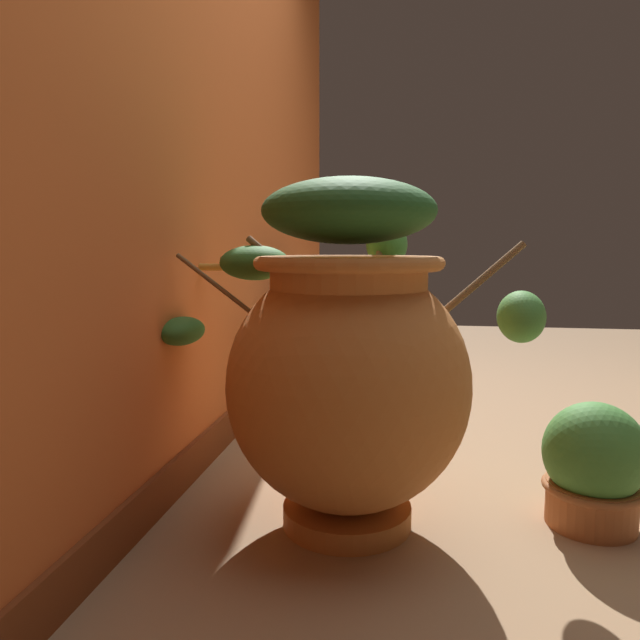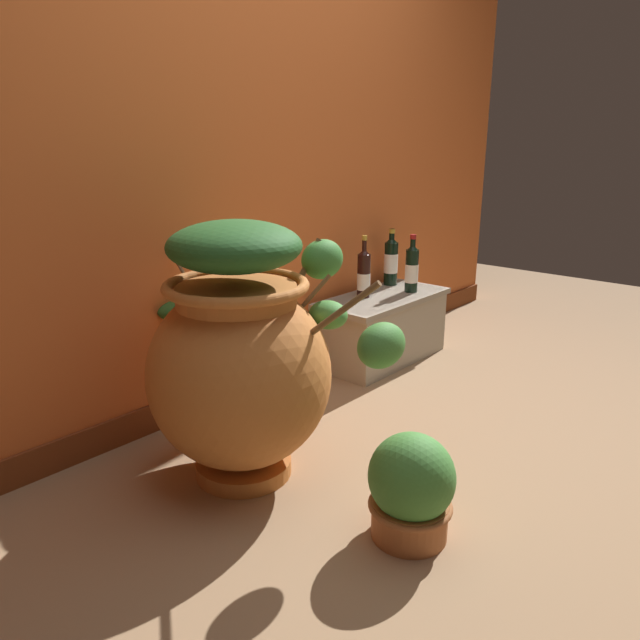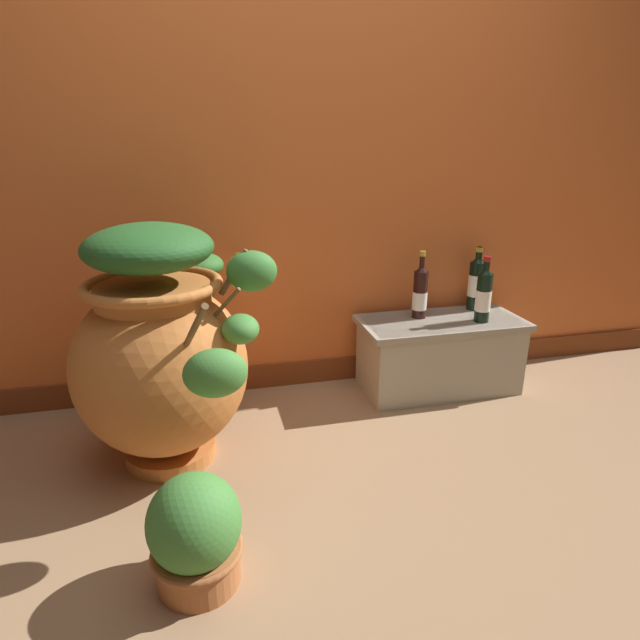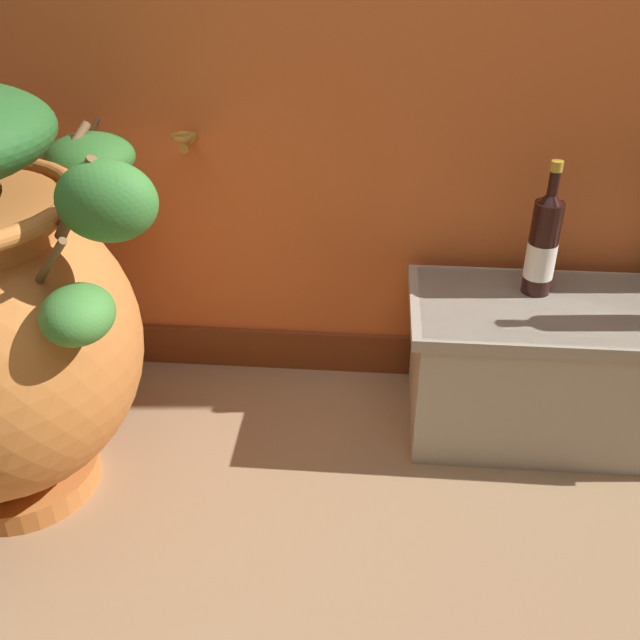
{
  "view_description": "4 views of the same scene",
  "coord_description": "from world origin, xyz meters",
  "px_view_note": "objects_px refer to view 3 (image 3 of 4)",
  "views": [
    {
      "loc": [
        -2.13,
        0.4,
        0.76
      ],
      "look_at": [
        0.09,
        0.76,
        0.47
      ],
      "focal_mm": 32.64,
      "sensor_mm": 36.0,
      "label": 1
    },
    {
      "loc": [
        -1.88,
        -0.92,
        1.18
      ],
      "look_at": [
        0.04,
        0.78,
        0.39
      ],
      "focal_mm": 33.07,
      "sensor_mm": 36.0,
      "label": 2
    },
    {
      "loc": [
        -0.47,
        -1.29,
        1.19
      ],
      "look_at": [
        0.02,
        0.7,
        0.48
      ],
      "focal_mm": 28.9,
      "sensor_mm": 36.0,
      "label": 3
    },
    {
      "loc": [
        0.18,
        -0.65,
        1.23
      ],
      "look_at": [
        0.06,
        0.83,
        0.33
      ],
      "focal_mm": 40.54,
      "sensor_mm": 36.0,
      "label": 4
    }
  ],
  "objects_px": {
    "terracotta_urn": "(163,351)",
    "potted_shrub": "(196,534)",
    "wine_bottle_middle": "(476,282)",
    "wine_bottle_right": "(484,294)",
    "wine_bottle_left": "(420,292)"
  },
  "relations": [
    {
      "from": "wine_bottle_left",
      "to": "potted_shrub",
      "type": "bearing_deg",
      "value": -136.95
    },
    {
      "from": "wine_bottle_right",
      "to": "wine_bottle_middle",
      "type": "bearing_deg",
      "value": 70.8
    },
    {
      "from": "wine_bottle_left",
      "to": "wine_bottle_right",
      "type": "xyz_separation_m",
      "value": [
        0.27,
        -0.13,
        0.01
      ]
    },
    {
      "from": "wine_bottle_right",
      "to": "terracotta_urn",
      "type": "bearing_deg",
      "value": -170.22
    },
    {
      "from": "potted_shrub",
      "to": "wine_bottle_middle",
      "type": "bearing_deg",
      "value": 37.15
    },
    {
      "from": "wine_bottle_middle",
      "to": "wine_bottle_right",
      "type": "xyz_separation_m",
      "value": [
        -0.06,
        -0.18,
        -0.01
      ]
    },
    {
      "from": "wine_bottle_middle",
      "to": "wine_bottle_right",
      "type": "bearing_deg",
      "value": -109.2
    },
    {
      "from": "wine_bottle_left",
      "to": "wine_bottle_middle",
      "type": "height_order",
      "value": "wine_bottle_left"
    },
    {
      "from": "wine_bottle_middle",
      "to": "wine_bottle_left",
      "type": "bearing_deg",
      "value": -170.27
    },
    {
      "from": "wine_bottle_left",
      "to": "wine_bottle_right",
      "type": "distance_m",
      "value": 0.3
    },
    {
      "from": "potted_shrub",
      "to": "wine_bottle_right",
      "type": "bearing_deg",
      "value": 33.39
    },
    {
      "from": "wine_bottle_right",
      "to": "potted_shrub",
      "type": "xyz_separation_m",
      "value": [
        -1.38,
        -0.91,
        -0.34
      ]
    },
    {
      "from": "terracotta_urn",
      "to": "wine_bottle_middle",
      "type": "xyz_separation_m",
      "value": [
        1.53,
        0.44,
        0.06
      ]
    },
    {
      "from": "wine_bottle_left",
      "to": "wine_bottle_right",
      "type": "height_order",
      "value": "wine_bottle_left"
    },
    {
      "from": "terracotta_urn",
      "to": "potted_shrub",
      "type": "height_order",
      "value": "terracotta_urn"
    }
  ]
}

